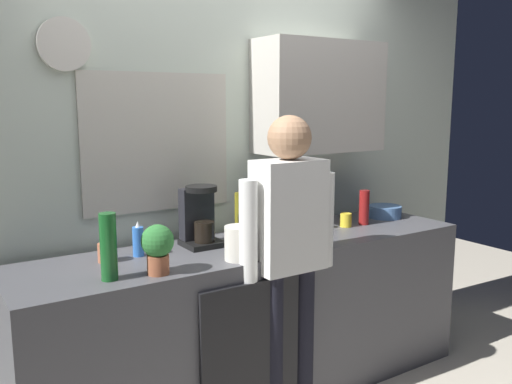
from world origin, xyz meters
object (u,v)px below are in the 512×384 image
bottle_amber_beer (303,213)px  cup_blue_mug (251,236)px  mixing_bowl (385,212)px  cup_terracotta_mug (106,252)px  bottle_clear_soda (275,224)px  person_at_sink (288,245)px  bottle_red_vinegar (364,207)px  coffee_maker (199,219)px  bottle_green_wine (109,247)px  potted_plant (158,246)px  dish_soap (138,241)px  storage_canister (239,243)px  bottle_olive_oil (240,214)px  cup_yellow_cup (346,220)px

bottle_amber_beer → cup_blue_mug: bearing=-168.4°
mixing_bowl → cup_terracotta_mug: bearing=179.4°
bottle_clear_soda → person_at_sink: (-0.00, -0.12, -0.08)m
mixing_bowl → person_at_sink: bearing=-160.6°
bottle_red_vinegar → bottle_clear_soda: size_ratio=0.79×
bottle_amber_beer → cup_terracotta_mug: bottle_amber_beer is taller
coffee_maker → cup_terracotta_mug: (-0.53, -0.03, -0.10)m
bottle_green_wine → person_at_sink: person_at_sink is taller
coffee_maker → person_at_sink: (0.28, -0.43, -0.09)m
bottle_amber_beer → mixing_bowl: bearing=0.8°
cup_blue_mug → mixing_bowl: size_ratio=0.45×
potted_plant → person_at_sink: person_at_sink is taller
mixing_bowl → dish_soap: size_ratio=1.22×
cup_terracotta_mug → storage_canister: size_ratio=0.54×
bottle_red_vinegar → mixing_bowl: 0.28m
mixing_bowl → bottle_clear_soda: bearing=-166.5°
coffee_maker → cup_terracotta_mug: 0.54m
bottle_olive_oil → cup_terracotta_mug: bottle_olive_oil is taller
bottle_olive_oil → cup_yellow_cup: 0.69m
bottle_red_vinegar → cup_blue_mug: bearing=-178.5°
bottle_amber_beer → cup_blue_mug: bottle_amber_beer is taller
bottle_clear_soda → cup_blue_mug: size_ratio=2.80×
bottle_amber_beer → dish_soap: bottle_amber_beer is taller
cup_blue_mug → storage_canister: (-0.20, -0.21, 0.03)m
cup_yellow_cup → cup_terracotta_mug: 1.49m
bottle_red_vinegar → cup_yellow_cup: bearing=174.8°
cup_terracotta_mug → storage_canister: 0.65m
bottle_clear_soda → bottle_green_wine: bottle_green_wine is taller
bottle_clear_soda → cup_yellow_cup: bearing=16.4°
cup_blue_mug → dish_soap: 0.61m
cup_terracotta_mug → potted_plant: (0.14, -0.32, 0.09)m
bottle_olive_oil → storage_canister: size_ratio=1.47×
potted_plant → mixing_bowl: bearing=9.6°
bottle_clear_soda → potted_plant: size_ratio=1.22×
potted_plant → bottle_clear_soda: bearing=3.1°
coffee_maker → cup_terracotta_mug: size_ratio=3.59×
bottle_olive_oil → storage_canister: bottle_olive_oil is taller
coffee_maker → bottle_olive_oil: (0.31, 0.08, -0.02)m
bottle_red_vinegar → cup_terracotta_mug: size_ratio=2.39×
cup_yellow_cup → storage_canister: size_ratio=0.50×
cup_terracotta_mug → potted_plant: bearing=-66.7°
potted_plant → dish_soap: potted_plant is taller
dish_soap → person_at_sink: bearing=-32.8°
cup_terracotta_mug → cup_blue_mug: size_ratio=0.92×
bottle_green_wine → bottle_olive_oil: bearing=23.2°
bottle_green_wine → cup_blue_mug: bottle_green_wine is taller
bottle_red_vinegar → potted_plant: (-1.49, -0.22, 0.02)m
bottle_clear_soda → person_at_sink: bearing=-90.2°
cup_blue_mug → cup_yellow_cup: bearing=2.8°
bottle_olive_oil → coffee_maker: bearing=-165.1°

